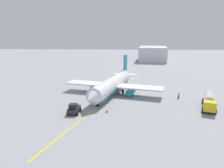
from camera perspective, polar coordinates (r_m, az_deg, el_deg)
name	(u,v)px	position (r m, az deg, el deg)	size (l,w,h in m)	color
ground_plane	(112,95)	(56.64, 0.00, -2.96)	(400.00, 400.00, 0.00)	#939399
airplane	(113,85)	(56.39, 0.16, -0.17)	(31.96, 27.89, 9.80)	white
fuel_tanker	(209,100)	(50.76, 25.55, -4.17)	(10.54, 5.73, 3.15)	#2D2D33
pushback_tug	(74,109)	(43.52, -10.62, -6.83)	(3.62, 2.34, 2.20)	#232328
refueling_worker	(179,95)	(55.86, 18.16, -2.99)	(0.58, 0.46, 1.71)	navy
safety_cone_nose	(107,111)	(43.52, -1.45, -7.55)	(0.60, 0.60, 0.66)	#F2590F
distant_hangar	(153,54)	(139.34, 11.30, 8.31)	(31.01, 20.36, 9.17)	silver
taxi_line_marking	(112,94)	(56.64, 0.00, -2.95)	(66.26, 0.30, 0.01)	yellow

